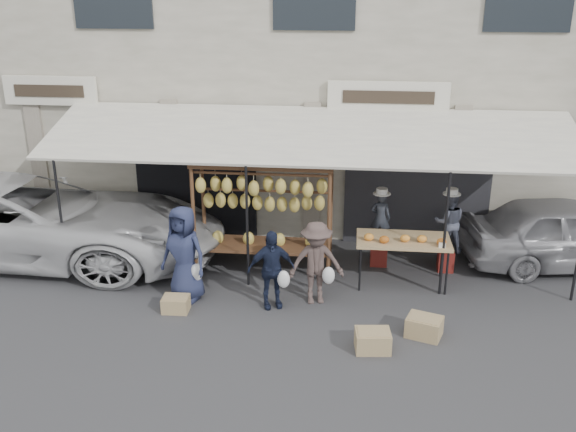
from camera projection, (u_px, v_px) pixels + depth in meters
The scene contains 17 objects.
ground_plane at pixel (296, 318), 10.79m from camera, with size 90.00×90.00×0.00m, color #2D2D30.
shophouse at pixel (322, 52), 15.55m from camera, with size 24.00×6.15×7.30m.
awning at pixel (309, 137), 12.01m from camera, with size 10.00×2.35×2.92m.
banana_rack at pixel (263, 196), 11.90m from camera, with size 2.60×0.90×2.24m.
produce_table at pixel (403, 241), 11.67m from camera, with size 1.70×0.90×1.04m.
vendor_left at pixel (380, 218), 12.46m from camera, with size 0.39×0.25×1.06m, color #282C35.
vendor_right at pixel (449, 222), 12.18m from camera, with size 0.58×0.45×1.19m, color #464B5C.
customer_left at pixel (184, 254), 11.15m from camera, with size 0.85×0.55×1.74m, color #232947.
customer_mid at pixel (271, 269), 10.94m from camera, with size 0.82×0.34×1.40m, color #181E34.
customer_right at pixel (316, 263), 11.07m from camera, with size 0.97×0.56×1.50m, color #4B3C38.
stool_left at pixel (379, 254), 12.72m from camera, with size 0.33×0.33×0.46m, color maroon.
stool_right at pixel (446, 260), 12.47m from camera, with size 0.30×0.30×0.42m, color maroon.
crate_near_a at pixel (373, 341), 9.82m from camera, with size 0.53×0.40×0.32m, color tan.
crate_near_b at pixel (424, 327), 10.21m from camera, with size 0.54×0.41×0.32m, color tan.
crate_far at pixel (176, 304), 10.97m from camera, with size 0.44×0.34×0.27m, color tan.
van at pixel (8, 199), 12.82m from camera, with size 2.68×5.82×2.43m, color silver.
sedan at pixel (568, 233), 12.52m from camera, with size 1.64×4.08×1.39m, color gray.
Camera 1 is at (0.86, -9.46, 5.42)m, focal length 40.00 mm.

